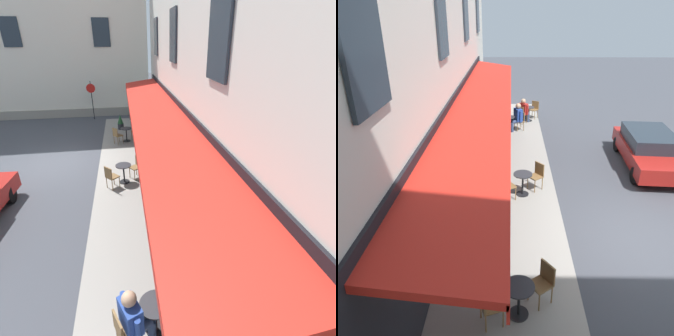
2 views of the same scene
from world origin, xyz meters
The scene contains 18 objects.
ground_plane centered at (0.00, 0.00, 0.00)m, with size 70.00×70.00×0.00m, color #42444C.
sidewalk_cafe_terrace centered at (-3.25, -3.40, 0.00)m, with size 20.50×3.20×0.01m, color gray.
corner_building_facade centered at (13.00, 3.50, 7.50)m, with size 10.12×17.00×15.00m.
back_alley_steps centered at (6.60, -4.59, 0.24)m, with size 2.40×1.75×0.60m.
cafe_table_near_entrance centered at (-8.42, -3.39, 0.49)m, with size 0.60×0.60×0.75m.
cafe_chair_wicker_corner_right centered at (-8.66, -2.81, 0.55)m, with size 0.52×0.52×0.91m.
cafe_chair_wicker_under_awning centered at (-8.11, -3.95, 0.55)m, with size 0.54×0.54×0.91m.
cafe_table_streetside centered at (-2.40, -2.91, 0.49)m, with size 0.60×0.60×0.75m.
cafe_chair_wicker_corner_left centered at (-2.80, -2.42, 0.55)m, with size 0.56×0.56×0.91m.
cafe_chair_wicker_by_window centered at (-2.06, -3.44, 0.55)m, with size 0.55×0.55×0.91m.
cafe_table_far_end centered at (2.28, -3.13, 0.49)m, with size 0.60×0.60×0.75m.
cafe_chair_wicker_near_door centered at (1.90, -2.62, 0.55)m, with size 0.56×0.56×0.91m.
cafe_chair_wicker_facing_street centered at (2.49, -3.72, 0.55)m, with size 0.51×0.51×0.91m.
seated_patron_in_blue centered at (-8.57, -3.01, 0.72)m, with size 0.66×0.67×1.36m.
no_parking_sign centered at (7.06, -0.99, 1.79)m, with size 0.09×0.59×2.60m.
potted_plant_entrance_left centered at (4.70, -4.60, 0.41)m, with size 0.49×0.49×0.78m.
potted_plant_by_steps centered at (4.56, -2.82, 0.45)m, with size 0.37×0.37×0.93m.
potted_plant_under_sign centered at (6.63, -3.62, 0.54)m, with size 0.38×0.38×1.11m.
Camera 1 is at (-11.57, -3.10, 5.10)m, focal length 27.77 mm.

